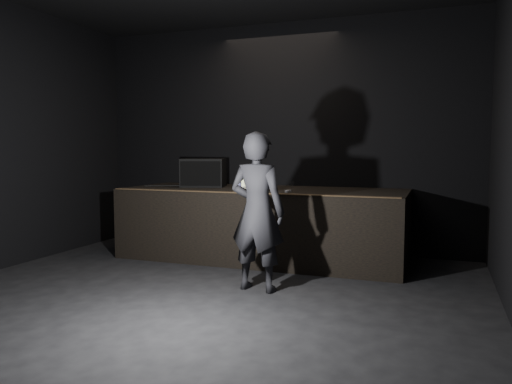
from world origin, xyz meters
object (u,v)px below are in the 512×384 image
Objects in this scene: laptop at (246,185)px; person at (257,212)px; stage_riser at (263,224)px; beer_can at (239,185)px; stage_monitor at (203,173)px.

person is (0.71, -1.49, -0.17)m from laptop.
beer_can reaches higher than stage_riser.
person is at bearing -58.46° from beer_can.
laptop is at bearing -58.37° from person.
stage_monitor is at bearing -42.18° from person.
stage_monitor is 4.46× the size of beer_can.
stage_monitor is at bearing 175.49° from stage_riser.
stage_monitor is 1.02m from beer_can.
stage_riser is 0.79m from beer_can.
laptop is at bearing -26.79° from stage_monitor.
beer_can is (-0.16, -0.52, 0.58)m from stage_riser.
beer_can is at bearing -52.35° from person.
person is at bearing -72.86° from stage_riser.
stage_riser is at bearing -19.45° from stage_monitor.
stage_riser is 5.50× the size of stage_monitor.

